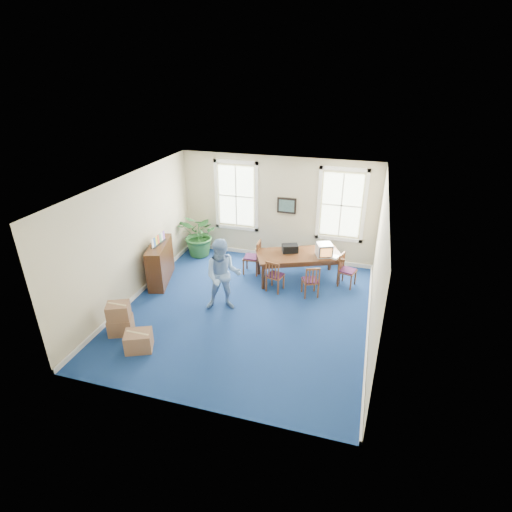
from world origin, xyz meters
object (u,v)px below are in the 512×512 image
(potted_plant, at_px, (200,235))
(chair_near_left, at_px, (275,275))
(man, at_px, (223,275))
(crt_tv, at_px, (324,250))
(conference_table, at_px, (298,266))
(cardboard_boxes, at_px, (130,317))
(credenza, at_px, (160,262))

(potted_plant, bearing_deg, chair_near_left, -27.73)
(chair_near_left, xyz_separation_m, man, (-1.02, -1.23, 0.47))
(man, bearing_deg, crt_tv, 26.66)
(chair_near_left, bearing_deg, conference_table, -108.95)
(man, bearing_deg, conference_table, 36.64)
(conference_table, relative_size, crt_tv, 5.27)
(cardboard_boxes, bearing_deg, credenza, 101.90)
(conference_table, bearing_deg, chair_near_left, -144.41)
(crt_tv, xyz_separation_m, potted_plant, (-3.96, 0.62, -0.27))
(conference_table, height_order, chair_near_left, chair_near_left)
(chair_near_left, distance_m, cardboard_boxes, 3.87)
(cardboard_boxes, bearing_deg, man, 42.04)
(conference_table, xyz_separation_m, man, (-1.49, -2.02, 0.53))
(man, xyz_separation_m, cardboard_boxes, (-1.70, -1.53, -0.53))
(potted_plant, bearing_deg, cardboard_boxes, -88.92)
(potted_plant, relative_size, cardboard_boxes, 1.01)
(conference_table, xyz_separation_m, credenza, (-3.69, -1.18, 0.19))
(man, distance_m, potted_plant, 3.24)
(chair_near_left, relative_size, credenza, 0.61)
(chair_near_left, xyz_separation_m, credenza, (-3.22, -0.38, 0.13))
(conference_table, xyz_separation_m, crt_tv, (0.69, 0.05, 0.58))
(chair_near_left, relative_size, cardboard_boxes, 0.65)
(chair_near_left, distance_m, potted_plant, 3.17)
(chair_near_left, bearing_deg, man, 62.35)
(crt_tv, bearing_deg, cardboard_boxes, -159.47)
(chair_near_left, xyz_separation_m, cardboard_boxes, (-2.72, -2.76, -0.05))
(credenza, bearing_deg, cardboard_boxes, -93.77)
(conference_table, bearing_deg, man, -149.92)
(chair_near_left, height_order, potted_plant, potted_plant)
(crt_tv, bearing_deg, man, -158.82)
(conference_table, height_order, cardboard_boxes, cardboard_boxes)
(chair_near_left, distance_m, credenza, 3.24)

